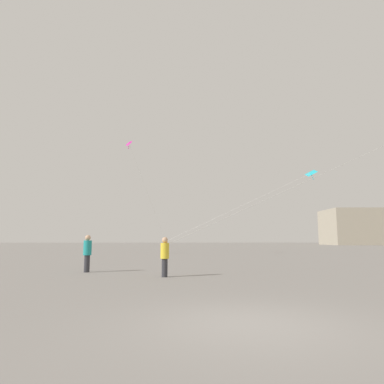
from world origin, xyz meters
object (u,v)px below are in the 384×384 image
person_in_teal (87,252)px  building_left_hall (372,227)px  kite_magenta_diamond (130,146)px  person_in_orange (166,244)px  kite_cyan_delta (305,176)px  person_in_yellow (165,255)px

person_in_teal → building_left_hall: bearing=116.1°
kite_magenta_diamond → building_left_hall: kite_magenta_diamond is taller
person_in_orange → kite_cyan_delta: size_ratio=0.12×
kite_magenta_diamond → person_in_orange: bearing=52.3°
kite_magenta_diamond → kite_cyan_delta: (16.98, -1.64, -3.17)m
person_in_orange → person_in_teal: size_ratio=1.02×
person_in_orange → building_left_hall: (55.22, 54.58, 3.82)m
person_in_yellow → person_in_teal: size_ratio=0.94×
kite_magenta_diamond → kite_cyan_delta: kite_magenta_diamond is taller
person_in_yellow → person_in_teal: 4.40m
building_left_hall → person_in_teal: bearing=-127.6°
person_in_teal → person_in_yellow: bearing=32.0°
person_in_teal → kite_magenta_diamond: bearing=154.6°
person_in_orange → building_left_hall: 77.73m
person_in_teal → building_left_hall: (58.51, 76.01, 3.84)m
person_in_yellow → building_left_hall: bearing=-9.3°
person_in_orange → kite_cyan_delta: (13.41, -6.25, 6.59)m
person_in_teal → kite_cyan_delta: size_ratio=0.12×
person_in_teal → kite_magenta_diamond: 19.46m
person_in_yellow → person_in_orange: bearing=26.8°
person_in_orange → kite_cyan_delta: kite_cyan_delta is taller
kite_cyan_delta → building_left_hall: building_left_hall is taller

